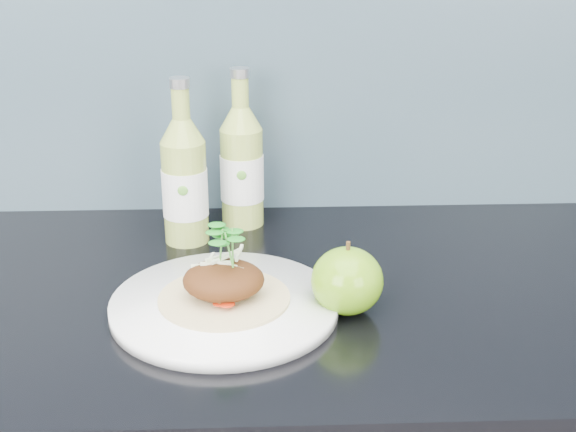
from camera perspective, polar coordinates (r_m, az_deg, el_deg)
name	(u,v)px	position (r m, az deg, el deg)	size (l,w,h in m)	color
dinner_plate	(224,305)	(0.98, -4.54, -6.35)	(0.36, 0.36, 0.02)	white
pork_taco	(224,278)	(0.97, -4.61, -4.43)	(0.16, 0.16, 0.10)	tan
green_apple	(347,281)	(0.97, 4.23, -4.62)	(0.11, 0.11, 0.09)	#509310
cider_bottle_left	(185,181)	(1.16, -7.37, 2.46)	(0.07, 0.07, 0.24)	#99AE48
cider_bottle_right	(242,167)	(1.21, -3.31, 3.51)	(0.08, 0.08, 0.24)	#9EB54B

